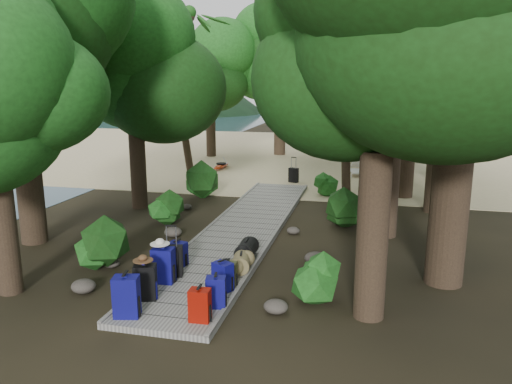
% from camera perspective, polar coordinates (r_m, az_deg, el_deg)
% --- Properties ---
extents(ground, '(120.00, 120.00, 0.00)m').
position_cam_1_polar(ground, '(13.09, -2.55, -5.81)').
color(ground, black).
rests_on(ground, ground).
extents(sand_beach, '(40.00, 22.00, 0.02)m').
position_cam_1_polar(sand_beach, '(28.44, 6.28, 4.29)').
color(sand_beach, tan).
rests_on(sand_beach, ground).
extents(distant_hill, '(32.00, 16.00, 12.00)m').
position_cam_1_polar(distant_hill, '(74.12, -22.84, 8.57)').
color(distant_hill, black).
rests_on(distant_hill, ground).
extents(boardwalk, '(2.00, 12.00, 0.12)m').
position_cam_1_polar(boardwalk, '(13.99, -1.43, -4.31)').
color(boardwalk, gray).
rests_on(boardwalk, ground).
extents(backpack_left_a, '(0.49, 0.39, 0.81)m').
position_cam_1_polar(backpack_left_a, '(9.10, -14.60, -11.27)').
color(backpack_left_a, '#0B0571').
rests_on(backpack_left_a, boardwalk).
extents(backpack_left_b, '(0.47, 0.39, 0.75)m').
position_cam_1_polar(backpack_left_b, '(9.70, -12.55, -9.81)').
color(backpack_left_b, black).
rests_on(backpack_left_b, boardwalk).
extents(backpack_left_c, '(0.45, 0.34, 0.80)m').
position_cam_1_polar(backpack_left_c, '(10.38, -10.54, -8.03)').
color(backpack_left_c, '#0B0571').
rests_on(backpack_left_c, boardwalk).
extents(backpack_left_d, '(0.43, 0.34, 0.59)m').
position_cam_1_polar(backpack_left_d, '(11.27, -8.95, -6.85)').
color(backpack_left_d, '#0B0571').
rests_on(backpack_left_d, boardwalk).
extents(backpack_right_a, '(0.37, 0.27, 0.63)m').
position_cam_1_polar(backpack_right_a, '(8.75, -6.44, -12.54)').
color(backpack_right_a, maroon).
rests_on(backpack_right_a, boardwalk).
extents(backpack_right_b, '(0.40, 0.32, 0.63)m').
position_cam_1_polar(backpack_right_b, '(9.22, -4.61, -11.15)').
color(backpack_right_b, '#0B0571').
rests_on(backpack_right_b, boardwalk).
extents(backpack_right_c, '(0.45, 0.40, 0.63)m').
position_cam_1_polar(backpack_right_c, '(9.89, -3.83, -9.43)').
color(backpack_right_c, '#0B0571').
rests_on(backpack_right_c, boardwalk).
extents(backpack_right_d, '(0.36, 0.27, 0.53)m').
position_cam_1_polar(backpack_right_d, '(10.14, -3.24, -9.16)').
color(backpack_right_d, '#373618').
rests_on(backpack_right_d, boardwalk).
extents(duffel_right_khaki, '(0.48, 0.63, 0.38)m').
position_cam_1_polar(duffel_right_khaki, '(10.85, -1.70, -8.07)').
color(duffel_right_khaki, brown).
rests_on(duffel_right_khaki, boardwalk).
extents(duffel_right_black, '(0.45, 0.69, 0.42)m').
position_cam_1_polar(duffel_right_black, '(11.59, -1.07, -6.57)').
color(duffel_right_black, black).
rests_on(duffel_right_black, boardwalk).
extents(suitcase_on_boardwalk, '(0.47, 0.33, 0.66)m').
position_cam_1_polar(suitcase_on_boardwalk, '(10.68, -9.54, -7.79)').
color(suitcase_on_boardwalk, black).
rests_on(suitcase_on_boardwalk, boardwalk).
extents(lone_suitcase_on_sand, '(0.43, 0.33, 0.59)m').
position_cam_1_polar(lone_suitcase_on_sand, '(20.56, 4.31, 1.94)').
color(lone_suitcase_on_sand, black).
rests_on(lone_suitcase_on_sand, sand_beach).
extents(hat_brown, '(0.38, 0.38, 0.11)m').
position_cam_1_polar(hat_brown, '(9.59, -12.81, -7.33)').
color(hat_brown, '#51351E').
rests_on(hat_brown, backpack_left_b).
extents(hat_white, '(0.40, 0.40, 0.13)m').
position_cam_1_polar(hat_white, '(10.27, -10.94, -5.51)').
color(hat_white, silver).
rests_on(hat_white, backpack_left_c).
extents(kayak, '(0.95, 3.51, 0.35)m').
position_cam_1_polar(kayak, '(23.73, -3.99, 3.10)').
color(kayak, '#B7310F').
rests_on(kayak, sand_beach).
extents(sun_lounger, '(0.94, 1.93, 0.60)m').
position_cam_1_polar(sun_lounger, '(22.44, 11.53, 2.64)').
color(sun_lounger, silver).
rests_on(sun_lounger, sand_beach).
extents(tree_right_a, '(4.72, 4.72, 7.87)m').
position_cam_1_polar(tree_right_a, '(8.51, 13.99, 10.84)').
color(tree_right_a, black).
rests_on(tree_right_a, ground).
extents(tree_right_b, '(6.20, 6.20, 11.06)m').
position_cam_1_polar(tree_right_b, '(10.63, 23.00, 19.18)').
color(tree_right_b, black).
rests_on(tree_right_b, ground).
extents(tree_right_c, '(5.47, 5.47, 9.47)m').
position_cam_1_polar(tree_right_c, '(13.50, 15.51, 14.73)').
color(tree_right_c, black).
rests_on(tree_right_c, ground).
extents(tree_right_d, '(6.52, 6.52, 11.95)m').
position_cam_1_polar(tree_right_d, '(16.67, 21.55, 18.15)').
color(tree_right_d, black).
rests_on(tree_right_d, ground).
extents(tree_right_e, '(5.53, 5.53, 9.95)m').
position_cam_1_polar(tree_right_e, '(18.40, 17.38, 14.72)').
color(tree_right_e, black).
rests_on(tree_right_e, ground).
extents(tree_right_f, '(5.57, 5.57, 9.94)m').
position_cam_1_polar(tree_right_f, '(21.88, 20.88, 14.06)').
color(tree_right_f, black).
rests_on(tree_right_f, ground).
extents(tree_left_b, '(5.22, 5.22, 9.40)m').
position_cam_1_polar(tree_left_b, '(13.76, -25.71, 13.77)').
color(tree_left_b, black).
rests_on(tree_left_b, ground).
extents(tree_left_c, '(4.25, 4.25, 7.39)m').
position_cam_1_polar(tree_left_c, '(16.52, -13.75, 10.77)').
color(tree_left_c, black).
rests_on(tree_left_c, ground).
extents(tree_back_a, '(5.23, 5.23, 9.06)m').
position_cam_1_polar(tree_back_a, '(27.94, 2.80, 13.50)').
color(tree_back_a, black).
rests_on(tree_back_a, ground).
extents(tree_back_b, '(5.97, 5.97, 10.67)m').
position_cam_1_polar(tree_back_b, '(28.08, 10.22, 14.96)').
color(tree_back_b, black).
rests_on(tree_back_b, ground).
extents(tree_back_c, '(5.37, 5.37, 9.67)m').
position_cam_1_polar(tree_back_c, '(27.76, 16.87, 13.62)').
color(tree_back_c, black).
rests_on(tree_back_c, ground).
extents(tree_back_d, '(4.48, 4.48, 7.46)m').
position_cam_1_polar(tree_back_d, '(27.44, -5.28, 11.81)').
color(tree_back_d, black).
rests_on(tree_back_d, ground).
extents(palm_right_a, '(4.51, 4.51, 7.68)m').
position_cam_1_polar(palm_right_a, '(18.50, 11.22, 11.52)').
color(palm_right_a, '#164112').
rests_on(palm_right_a, ground).
extents(palm_right_b, '(4.89, 4.89, 9.45)m').
position_cam_1_polar(palm_right_b, '(23.31, 17.22, 13.58)').
color(palm_right_b, '#164112').
rests_on(palm_right_b, ground).
extents(palm_right_c, '(3.84, 3.84, 6.10)m').
position_cam_1_polar(palm_right_c, '(24.87, 11.13, 9.96)').
color(palm_right_c, '#164112').
rests_on(palm_right_c, ground).
extents(palm_left_a, '(4.11, 4.11, 6.54)m').
position_cam_1_polar(palm_left_a, '(20.51, -8.26, 10.14)').
color(palm_left_a, '#164112').
rests_on(palm_left_a, ground).
extents(rock_left_a, '(0.49, 0.44, 0.27)m').
position_cam_1_polar(rock_left_a, '(10.69, -19.11, -10.14)').
color(rock_left_a, '#4C473F').
rests_on(rock_left_a, ground).
extents(rock_left_b, '(0.38, 0.35, 0.21)m').
position_cam_1_polar(rock_left_b, '(11.87, -16.19, -7.78)').
color(rock_left_b, '#4C473F').
rests_on(rock_left_b, ground).
extents(rock_left_c, '(0.48, 0.44, 0.27)m').
position_cam_1_polar(rock_left_c, '(13.71, -9.47, -4.53)').
color(rock_left_c, '#4C473F').
rests_on(rock_left_c, ground).
extents(rock_left_d, '(0.32, 0.29, 0.18)m').
position_cam_1_polar(rock_left_d, '(16.49, -7.89, -1.68)').
color(rock_left_d, '#4C473F').
rests_on(rock_left_d, ground).
extents(rock_right_a, '(0.45, 0.41, 0.25)m').
position_cam_1_polar(rock_right_a, '(9.32, 2.29, -12.95)').
color(rock_right_a, '#4C473F').
rests_on(rock_right_a, ground).
extents(rock_right_b, '(0.53, 0.47, 0.29)m').
position_cam_1_polar(rock_right_b, '(11.65, 6.85, -7.53)').
color(rock_right_b, '#4C473F').
rests_on(rock_right_b, ground).
extents(rock_right_c, '(0.36, 0.32, 0.20)m').
position_cam_1_polar(rock_right_c, '(13.81, 4.28, -4.41)').
color(rock_right_c, '#4C473F').
rests_on(rock_right_c, ground).
extents(rock_right_d, '(0.61, 0.55, 0.34)m').
position_cam_1_polar(rock_right_d, '(16.82, 11.84, -1.26)').
color(rock_right_d, '#4C473F').
rests_on(rock_right_d, ground).
extents(shrub_left_a, '(1.24, 1.24, 1.11)m').
position_cam_1_polar(shrub_left_a, '(11.54, -17.45, -6.08)').
color(shrub_left_a, '#184514').
rests_on(shrub_left_a, ground).
extents(shrub_left_b, '(0.96, 0.96, 0.86)m').
position_cam_1_polar(shrub_left_b, '(14.84, -9.82, -2.00)').
color(shrub_left_b, '#184514').
rests_on(shrub_left_b, ground).
extents(shrub_left_c, '(1.35, 1.35, 1.21)m').
position_cam_1_polar(shrub_left_c, '(17.86, -6.71, 1.18)').
color(shrub_left_c, '#184514').
rests_on(shrub_left_c, ground).
extents(shrub_right_a, '(1.01, 1.01, 0.91)m').
position_cam_1_polar(shrub_right_a, '(9.74, 6.48, -9.74)').
color(shrub_right_a, '#184514').
rests_on(shrub_right_a, ground).
extents(shrub_right_b, '(1.15, 1.15, 1.03)m').
position_cam_1_polar(shrub_right_b, '(14.59, 10.15, -1.92)').
color(shrub_right_b, '#184514').
rests_on(shrub_right_b, ground).
extents(shrub_right_c, '(0.79, 0.79, 0.71)m').
position_cam_1_polar(shrub_right_c, '(18.33, 7.77, 0.65)').
color(shrub_right_c, '#184514').
rests_on(shrub_right_c, ground).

